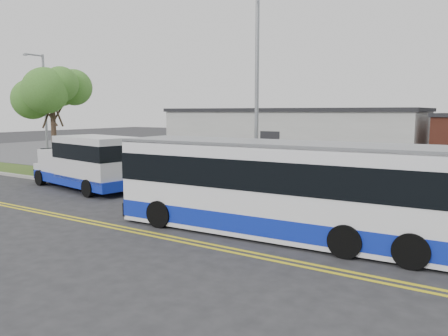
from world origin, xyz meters
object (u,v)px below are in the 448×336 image
Objects in this scene: tree_west at (52,94)px; streetlight_far at (44,105)px; streetlight_near at (256,84)px; parked_car_b at (123,148)px; shuttle_bus at (89,161)px; pedestrian at (105,163)px; transit_bus at (276,188)px; parked_car_a at (194,158)px.

streetlight_far is (-4.00, 2.22, -0.65)m from tree_west.
streetlight_near is 22.95m from parked_car_b.
shuttle_bus is 2.58m from pedestrian.
pedestrian is at bearing -16.39° from streetlight_far.
transit_bus is at bearing -54.46° from streetlight_near.
streetlight_near reaches higher than pedestrian.
transit_bus is at bearing -1.31° from shuttle_bus.
parked_car_b is (-9.90, 11.00, -0.31)m from pedestrian.
streetlight_far is 1.69× the size of parked_car_b.
streetlight_far is 23.56m from transit_bus.
pedestrian is 0.42× the size of parked_car_b.
streetlight_far reaches higher than tree_west.
parked_car_b is at bearing 143.08° from transit_bus.
shuttle_bus is 8.97m from parked_car_a.
tree_west is 7.92m from shuttle_bus.
parked_car_a is at bearing 141.52° from streetlight_near.
streetlight_near is at bearing 158.96° from pedestrian.
streetlight_near is at bearing 122.72° from transit_bus.
shuttle_bus is 17.31m from parked_car_b.
parked_car_b is at bearing 94.57° from streetlight_far.
streetlight_near is 2.12× the size of parked_car_a.
parked_car_b is at bearing 113.95° from tree_west.
transit_bus is at bearing -15.34° from tree_west.
transit_bus is at bearing -23.84° from parked_car_b.
streetlight_far reaches higher than parked_car_a.
streetlight_near is 19.20m from streetlight_far.
streetlight_far is at bearing -75.17° from parked_car_b.
streetlight_far reaches higher than shuttle_bus.
streetlight_near is (15.00, -0.47, 0.11)m from tree_west.
tree_west is at bearing -55.80° from parked_car_b.
shuttle_bus is 1.60× the size of parked_car_b.
streetlight_near reaches higher than parked_car_b.
pedestrian is at bearing -37.75° from parked_car_b.
parked_car_b is at bearing 134.97° from parked_car_a.
streetlight_near is 1.19× the size of streetlight_far.
tree_west is at bearing -28.98° from streetlight_far.
shuttle_bus is at bearing -25.18° from streetlight_far.
transit_bus is (18.23, -5.00, -3.57)m from tree_west.
streetlight_near is 4.75× the size of pedestrian.
parked_car_b is at bearing 139.85° from shuttle_bus.
shuttle_bus is (6.49, -2.72, -3.63)m from tree_west.
shuttle_bus is 3.77× the size of pedestrian.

